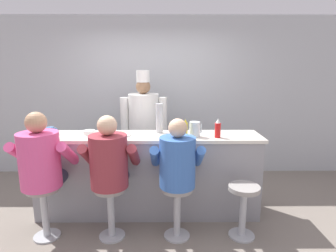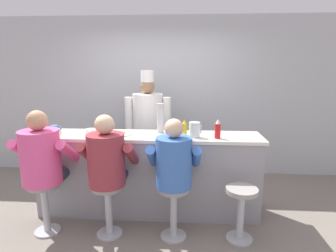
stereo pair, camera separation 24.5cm
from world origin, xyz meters
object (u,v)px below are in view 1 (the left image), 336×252
Objects in this scene: cereal_bowl at (89,132)px; cup_stack_steel at (159,118)px; water_pitcher_clear at (195,129)px; diner_seated_maroon at (110,164)px; coffee_mug_blue at (51,130)px; diner_seated_pink at (42,163)px; empty_stool_round at (243,203)px; cook_in_whites_near at (144,125)px; mustard_bottle_yellow at (185,129)px; ketchup_bottle_red at (218,129)px; diner_seated_blue at (177,165)px; breakfast_plate at (120,134)px; hot_sauce_bottle_orange at (173,132)px; coffee_mug_tan at (53,135)px.

cereal_bowl is 0.90m from cup_stack_steel.
water_pitcher_clear is 1.09m from diner_seated_maroon.
water_pitcher_clear is 0.49m from cup_stack_steel.
diner_seated_pink reaches higher than coffee_mug_blue.
empty_stool_round is 0.33× the size of cook_in_whites_near.
mustard_bottle_yellow is 0.17× the size of diner_seated_maroon.
mustard_bottle_yellow is at bearing 13.21° from diner_seated_pink.
diner_seated_pink reaches higher than diner_seated_maroon.
cup_stack_steel is 1.45m from diner_seated_pink.
ketchup_bottle_red is 1.59m from cereal_bowl.
diner_seated_blue is (1.58, -0.60, -0.25)m from coffee_mug_blue.
ketchup_bottle_red is 0.17× the size of diner_seated_maroon.
coffee_mug_blue is at bearing 173.17° from breakfast_plate.
cup_stack_steel is 0.79m from diner_seated_blue.
breakfast_plate is 0.20× the size of diner_seated_blue.
diner_seated_pink reaches higher than ketchup_bottle_red.
hot_sauce_bottle_orange is at bearing 28.22° from diner_seated_maroon.
hot_sauce_bottle_orange is 0.67m from breakfast_plate.
diner_seated_blue is at bearing -27.71° from cereal_bowl.
cook_in_whites_near reaches higher than coffee_mug_blue.
hot_sauce_bottle_orange is 0.83m from diner_seated_maroon.
hot_sauce_bottle_orange is 1.41m from coffee_mug_tan.
ketchup_bottle_red is 0.53m from hot_sauce_bottle_orange.
hot_sauce_bottle_orange is 0.11× the size of diner_seated_maroon.
empty_stool_round is (0.93, -0.68, -0.82)m from cup_stack_steel.
ketchup_bottle_red is 0.71m from diner_seated_blue.
cup_stack_steel is (0.88, 0.08, 0.16)m from cereal_bowl.
breakfast_plate is 0.78m from coffee_mug_tan.
coffee_mug_blue is at bearing 159.05° from diner_seated_blue.
hot_sauce_bottle_orange is 0.57× the size of breakfast_plate.
cup_stack_steel is at bearing 51.17° from diner_seated_maroon.
coffee_mug_tan is (-0.76, -0.16, 0.03)m from breakfast_plate.
empty_stool_round is (1.81, -0.60, -0.65)m from cereal_bowl.
breakfast_plate is at bearing -105.09° from cook_in_whites_near.
diner_seated_blue reaches higher than water_pitcher_clear.
coffee_mug_blue is 0.29m from coffee_mug_tan.
coffee_mug_blue is at bearing 144.71° from diner_seated_maroon.
cup_stack_steel is 0.78m from cook_in_whites_near.
water_pitcher_clear is 1.23× the size of cereal_bowl.
cup_stack_steel reaches higher than hot_sauce_bottle_orange.
cereal_bowl is 1.05× the size of coffee_mug_blue.
water_pitcher_clear reaches higher than hot_sauce_bottle_orange.
diner_seated_blue is at bearing -35.85° from breakfast_plate.
empty_stool_round is (2.18, -0.04, -0.45)m from diner_seated_pink.
empty_stool_round is (1.42, -0.53, -0.64)m from breakfast_plate.
water_pitcher_clear is 0.68× the size of breakfast_plate.
coffee_mug_tan is 0.07× the size of cook_in_whites_near.
mustard_bottle_yellow is 0.84× the size of breakfast_plate.
ketchup_bottle_red is 0.88m from empty_stool_round.
coffee_mug_blue is (-1.69, 0.23, -0.06)m from mustard_bottle_yellow.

